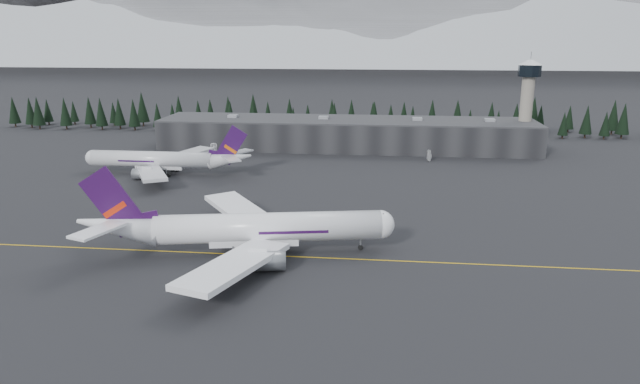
# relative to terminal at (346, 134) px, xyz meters

# --- Properties ---
(ground) EXTENTS (1400.00, 1400.00, 0.00)m
(ground) POSITION_rel_terminal_xyz_m (0.00, -125.00, -6.30)
(ground) COLOR black
(ground) RESTS_ON ground
(taxiline) EXTENTS (400.00, 0.40, 0.02)m
(taxiline) POSITION_rel_terminal_xyz_m (0.00, -127.00, -6.29)
(taxiline) COLOR gold
(taxiline) RESTS_ON ground
(terminal) EXTENTS (160.00, 30.00, 12.60)m
(terminal) POSITION_rel_terminal_xyz_m (0.00, 0.00, 0.00)
(terminal) COLOR black
(terminal) RESTS_ON ground
(control_tower) EXTENTS (10.00, 10.00, 37.70)m
(control_tower) POSITION_rel_terminal_xyz_m (75.00, 3.00, 17.11)
(control_tower) COLOR gray
(control_tower) RESTS_ON ground
(treeline) EXTENTS (360.00, 20.00, 15.00)m
(treeline) POSITION_rel_terminal_xyz_m (0.00, 37.00, 1.20)
(treeline) COLOR black
(treeline) RESTS_ON ground
(mountain_ridge) EXTENTS (4400.00, 900.00, 420.00)m
(mountain_ridge) POSITION_rel_terminal_xyz_m (0.00, 875.00, -6.30)
(mountain_ridge) COLOR white
(mountain_ridge) RESTS_ON ground
(jet_main) EXTENTS (70.19, 64.24, 20.81)m
(jet_main) POSITION_rel_terminal_xyz_m (-15.49, -126.18, -0.43)
(jet_main) COLOR white
(jet_main) RESTS_ON ground
(jet_parked) EXTENTS (60.85, 56.21, 17.90)m
(jet_parked) POSITION_rel_terminal_xyz_m (-59.94, -54.81, -1.25)
(jet_parked) COLOR silver
(jet_parked) RESTS_ON ground
(gse_vehicle_a) EXTENTS (3.73, 6.18, 1.60)m
(gse_vehicle_a) POSITION_rel_terminal_xyz_m (-51.76, -24.86, -5.50)
(gse_vehicle_a) COLOR white
(gse_vehicle_a) RESTS_ON ground
(gse_vehicle_b) EXTENTS (4.80, 3.65, 1.52)m
(gse_vehicle_b) POSITION_rel_terminal_xyz_m (33.98, -22.99, -5.54)
(gse_vehicle_b) COLOR silver
(gse_vehicle_b) RESTS_ON ground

